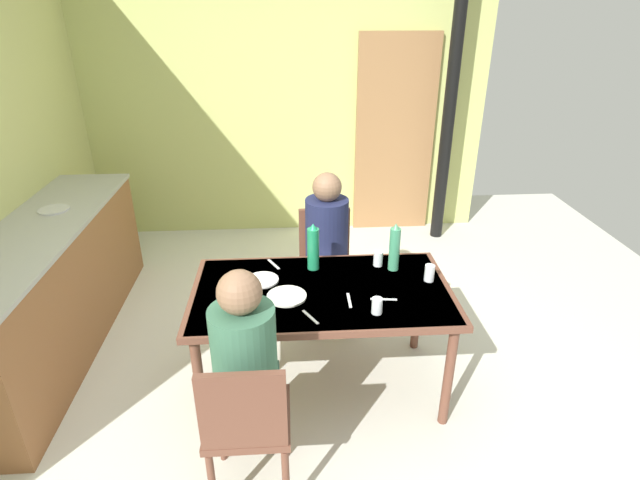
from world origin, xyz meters
TOP-DOWN VIEW (x-y plane):
  - ground_plane at (0.00, 0.00)m, footprint 6.92×6.92m
  - wall_back at (0.00, 2.66)m, footprint 4.12×0.10m
  - door_wooden at (1.15, 2.58)m, footprint 0.80×0.05m
  - stove_pipe_column at (1.60, 2.31)m, footprint 0.12×0.12m
  - kitchen_counter at (-1.63, 0.67)m, footprint 0.61×2.34m
  - dining_table at (0.23, 0.10)m, footprint 1.52×0.86m
  - chair_near_diner at (-0.17, -0.68)m, footprint 0.40×0.40m
  - chair_far_diner at (0.31, 0.88)m, footprint 0.40×0.40m
  - person_near_diner at (-0.17, -0.55)m, footprint 0.30×0.37m
  - person_far_diner at (0.31, 0.74)m, footprint 0.30×0.37m
  - water_bottle_green_near at (0.19, 0.36)m, footprint 0.07×0.07m
  - water_bottle_green_far at (0.70, 0.31)m, footprint 0.07×0.07m
  - dinner_plate_near_left at (0.02, 0.03)m, footprint 0.23×0.23m
  - dinner_plate_near_right at (-0.26, -0.07)m, footprint 0.21×0.21m
  - dinner_plate_far_center at (-0.12, 0.22)m, footprint 0.20×0.20m
  - drinking_glass_by_near_diner at (0.61, 0.37)m, footprint 0.06×0.06m
  - drinking_glass_by_far_diner at (0.88, 0.16)m, footprint 0.06×0.06m
  - drinking_glass_spare_center at (0.51, -0.17)m, footprint 0.06×0.06m
  - cutlery_knife_near at (-0.06, 0.42)m, footprint 0.08×0.14m
  - cutlery_fork_near at (0.38, -0.04)m, footprint 0.02×0.15m
  - cutlery_knife_far at (0.15, -0.19)m, footprint 0.09×0.14m
  - cutlery_fork_far at (0.57, -0.04)m, footprint 0.15×0.03m

SIDE VIEW (x-z plane):
  - ground_plane at x=0.00m, z-range 0.00..0.00m
  - kitchen_counter at x=-1.63m, z-range 0.00..0.91m
  - chair_near_diner at x=-0.17m, z-range 0.06..0.93m
  - chair_far_diner at x=0.31m, z-range 0.06..0.93m
  - dining_table at x=0.23m, z-range 0.29..1.01m
  - cutlery_knife_near at x=-0.06m, z-range 0.72..0.72m
  - cutlery_fork_near at x=0.38m, z-range 0.72..0.72m
  - cutlery_knife_far at x=0.15m, z-range 0.72..0.72m
  - cutlery_fork_far at x=0.57m, z-range 0.72..0.72m
  - dinner_plate_near_left at x=0.02m, z-range 0.72..0.73m
  - dinner_plate_near_right at x=-0.26m, z-range 0.72..0.73m
  - dinner_plate_far_center at x=-0.12m, z-range 0.72..0.73m
  - drinking_glass_spare_center at x=0.51m, z-range 0.72..0.81m
  - drinking_glass_by_near_diner at x=0.61m, z-range 0.72..0.82m
  - drinking_glass_by_far_diner at x=0.88m, z-range 0.72..0.82m
  - person_near_diner at x=-0.17m, z-range 0.40..1.17m
  - person_far_diner at x=0.31m, z-range 0.40..1.17m
  - water_bottle_green_near at x=0.19m, z-range 0.71..1.02m
  - water_bottle_green_far at x=0.70m, z-range 0.71..1.03m
  - door_wooden at x=1.15m, z-range 0.00..2.00m
  - wall_back at x=0.00m, z-range 0.00..2.88m
  - stove_pipe_column at x=1.60m, z-range 0.00..2.88m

